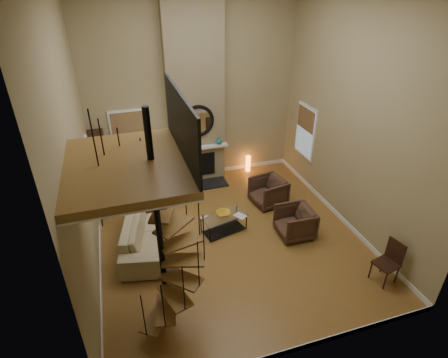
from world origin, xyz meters
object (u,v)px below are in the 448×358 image
object	(u,v)px
sofa	(148,229)
armchair_near	(271,191)
side_chair	(390,260)
coffee_table	(224,222)
accent_lamp	(248,164)
floor_lamp	(151,156)
armchair_far	(298,222)
hutch	(101,167)

from	to	relation	value
sofa	armchair_near	bearing A→B (deg)	-65.47
armchair_near	side_chair	xyz separation A→B (m)	(1.10, -3.42, 0.17)
armchair_near	coffee_table	xyz separation A→B (m)	(-1.62, -0.87, -0.07)
side_chair	accent_lamp	bearing A→B (deg)	100.95
accent_lamp	side_chair	xyz separation A→B (m)	(1.03, -5.33, 0.28)
floor_lamp	side_chair	bearing A→B (deg)	-46.57
armchair_near	side_chair	bearing A→B (deg)	7.56
armchair_near	floor_lamp	world-z (taller)	floor_lamp
armchair_far	accent_lamp	distance (m)	3.42
hutch	armchair_near	distance (m)	4.72
accent_lamp	armchair_far	bearing A→B (deg)	-90.27
coffee_table	hutch	bearing A→B (deg)	136.78
armchair_far	side_chair	xyz separation A→B (m)	(1.05, -1.91, 0.17)
sofa	floor_lamp	distance (m)	2.03
armchair_near	side_chair	world-z (taller)	side_chair
floor_lamp	sofa	bearing A→B (deg)	-103.15
hutch	floor_lamp	bearing A→B (deg)	-29.53
coffee_table	floor_lamp	xyz separation A→B (m)	(-1.43, 1.83, 1.13)
floor_lamp	coffee_table	bearing A→B (deg)	-52.04
armchair_far	sofa	bearing A→B (deg)	-100.61
hutch	side_chair	world-z (taller)	hutch
armchair_far	coffee_table	size ratio (longest dim) A/B	0.70
armchair_far	coffee_table	world-z (taller)	armchair_far
coffee_table	accent_lamp	bearing A→B (deg)	58.70
sofa	side_chair	bearing A→B (deg)	-108.06
coffee_table	floor_lamp	world-z (taller)	floor_lamp
hutch	sofa	world-z (taller)	hutch
hutch	sofa	size ratio (longest dim) A/B	0.75
floor_lamp	armchair_near	bearing A→B (deg)	-17.57
armchair_near	accent_lamp	size ratio (longest dim) A/B	1.59
hutch	coffee_table	bearing A→B (deg)	-43.22
sofa	hutch	bearing A→B (deg)	32.83
hutch	floor_lamp	distance (m)	1.58
hutch	armchair_far	size ratio (longest dim) A/B	2.28
coffee_table	armchair_far	bearing A→B (deg)	-20.86
hutch	armchair_near	bearing A→B (deg)	-21.39
armchair_near	floor_lamp	xyz separation A→B (m)	(-3.05, 0.97, 1.06)
sofa	coffee_table	bearing A→B (deg)	-81.53
armchair_near	accent_lamp	distance (m)	1.91
side_chair	sofa	bearing A→B (deg)	149.52
armchair_near	coffee_table	bearing A→B (deg)	-72.13
side_chair	armchair_far	bearing A→B (deg)	118.69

